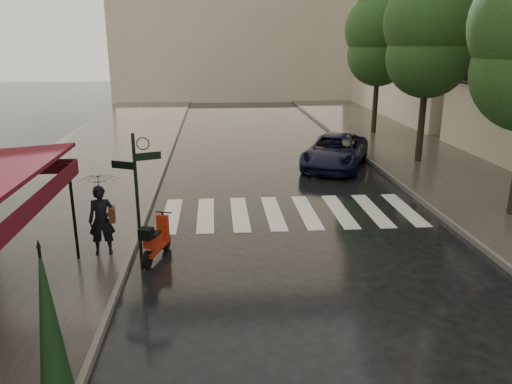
{
  "coord_description": "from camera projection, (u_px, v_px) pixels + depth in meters",
  "views": [
    {
      "loc": [
        0.71,
        -8.58,
        5.14
      ],
      "look_at": [
        1.72,
        3.69,
        1.4
      ],
      "focal_mm": 35.0,
      "sensor_mm": 36.0,
      "label": 1
    }
  ],
  "objects": [
    {
      "name": "tree_far",
      "position": [
        380.0,
        35.0,
        26.91
      ],
      "size": [
        3.8,
        3.8,
        8.16
      ],
      "color": "black",
      "rests_on": "sidewalk_far"
    },
    {
      "name": "parked_car",
      "position": [
        335.0,
        151.0,
        20.97
      ],
      "size": [
        4.01,
        5.4,
        1.36
      ],
      "primitive_type": "imported",
      "rotation": [
        0.0,
        0.0,
        -0.4
      ],
      "color": "black",
      "rests_on": "ground"
    },
    {
      "name": "sidewalk_far",
      "position": [
        434.0,
        162.0,
        21.85
      ],
      "size": [
        5.5,
        60.0,
        0.12
      ],
      "primitive_type": "cube",
      "color": "#38332D",
      "rests_on": "ground"
    },
    {
      "name": "pedestrian_with_umbrella",
      "position": [
        99.0,
        189.0,
        11.81
      ],
      "size": [
        1.14,
        1.15,
        2.48
      ],
      "rotation": [
        0.0,
        0.0,
        0.12
      ],
      "color": "black",
      "rests_on": "sidewalk_near"
    },
    {
      "name": "crosswalk",
      "position": [
        290.0,
        212.0,
        15.58
      ],
      "size": [
        7.85,
        3.2,
        0.01
      ],
      "color": "silver",
      "rests_on": "ground"
    },
    {
      "name": "scooter",
      "position": [
        156.0,
        241.0,
        12.09
      ],
      "size": [
        0.7,
        1.54,
        1.04
      ],
      "rotation": [
        0.0,
        0.0,
        -0.3
      ],
      "color": "black",
      "rests_on": "ground"
    },
    {
      "name": "ground",
      "position": [
        183.0,
        319.0,
        9.62
      ],
      "size": [
        120.0,
        120.0,
        0.0
      ],
      "primitive_type": "plane",
      "color": "black",
      "rests_on": "ground"
    },
    {
      "name": "sidewalk_near",
      "position": [
        91.0,
        168.0,
        20.7
      ],
      "size": [
        6.0,
        60.0,
        0.12
      ],
      "primitive_type": "cube",
      "color": "#38332D",
      "rests_on": "ground"
    },
    {
      "name": "parasol_back",
      "position": [
        49.0,
        320.0,
        6.88
      ],
      "size": [
        0.46,
        0.46,
        2.47
      ],
      "color": "black",
      "rests_on": "sidewalk_near"
    },
    {
      "name": "curb_near",
      "position": [
        165.0,
        167.0,
        20.93
      ],
      "size": [
        0.12,
        60.0,
        0.16
      ],
      "primitive_type": "cube",
      "color": "#595651",
      "rests_on": "ground"
    },
    {
      "name": "tree_mid",
      "position": [
        430.0,
        29.0,
        20.18
      ],
      "size": [
        3.8,
        3.8,
        8.34
      ],
      "color": "black",
      "rests_on": "sidewalk_far"
    },
    {
      "name": "signpost",
      "position": [
        137.0,
        186.0,
        11.86
      ],
      "size": [
        1.17,
        0.29,
        3.1
      ],
      "color": "black",
      "rests_on": "ground"
    },
    {
      "name": "curb_far",
      "position": [
        372.0,
        163.0,
        21.63
      ],
      "size": [
        0.12,
        60.0,
        0.16
      ],
      "primitive_type": "cube",
      "color": "#595651",
      "rests_on": "ground"
    }
  ]
}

